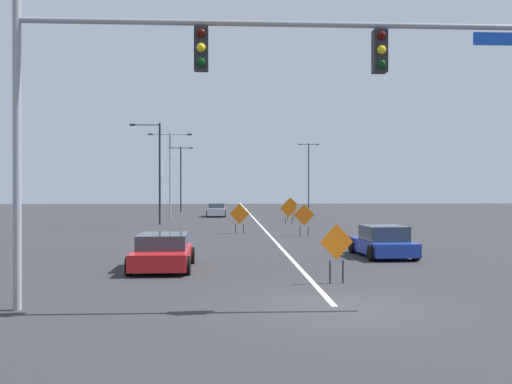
{
  "coord_description": "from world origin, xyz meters",
  "views": [
    {
      "loc": [
        -2.66,
        -13.76,
        2.91
      ],
      "look_at": [
        -0.83,
        21.6,
        2.7
      ],
      "focal_mm": 39.56,
      "sensor_mm": 36.0,
      "label": 1
    }
  ],
  "objects_px": {
    "street_lamp_near_right": "(157,168)",
    "construction_sign_median_near": "(239,215)",
    "street_lamp_mid_right": "(181,174)",
    "traffic_signal_assembly": "(200,78)",
    "car_silver_far": "(216,210)",
    "car_blue_distant": "(383,242)",
    "car_red_approaching": "(163,252)",
    "construction_sign_left_lane": "(290,206)",
    "construction_sign_left_shoulder": "(304,216)",
    "construction_sign_right_shoulder": "(289,209)",
    "street_lamp_mid_left": "(309,171)",
    "street_lamp_far_right": "(170,168)",
    "construction_sign_median_far": "(336,246)"
  },
  "relations": [
    {
      "from": "street_lamp_mid_right",
      "to": "construction_sign_median_far",
      "type": "bearing_deg",
      "value": -80.24
    },
    {
      "from": "construction_sign_right_shoulder",
      "to": "construction_sign_left_lane",
      "type": "relative_size",
      "value": 0.95
    },
    {
      "from": "construction_sign_right_shoulder",
      "to": "street_lamp_near_right",
      "type": "bearing_deg",
      "value": 176.89
    },
    {
      "from": "construction_sign_median_near",
      "to": "car_red_approaching",
      "type": "height_order",
      "value": "construction_sign_median_near"
    },
    {
      "from": "traffic_signal_assembly",
      "to": "street_lamp_near_right",
      "type": "distance_m",
      "value": 32.56
    },
    {
      "from": "street_lamp_mid_left",
      "to": "street_lamp_mid_right",
      "type": "bearing_deg",
      "value": -139.66
    },
    {
      "from": "street_lamp_mid_right",
      "to": "construction_sign_median_near",
      "type": "height_order",
      "value": "street_lamp_mid_right"
    },
    {
      "from": "traffic_signal_assembly",
      "to": "construction_sign_right_shoulder",
      "type": "height_order",
      "value": "traffic_signal_assembly"
    },
    {
      "from": "street_lamp_near_right",
      "to": "car_silver_far",
      "type": "bearing_deg",
      "value": 70.59
    },
    {
      "from": "construction_sign_right_shoulder",
      "to": "construction_sign_left_shoulder",
      "type": "distance_m",
      "value": 11.15
    },
    {
      "from": "street_lamp_near_right",
      "to": "construction_sign_left_shoulder",
      "type": "xyz_separation_m",
      "value": [
        10.34,
        -11.72,
        -3.36
      ]
    },
    {
      "from": "street_lamp_mid_right",
      "to": "construction_sign_right_shoulder",
      "type": "xyz_separation_m",
      "value": [
        10.64,
        -24.2,
        -3.49
      ]
    },
    {
      "from": "street_lamp_mid_right",
      "to": "street_lamp_near_right",
      "type": "relative_size",
      "value": 0.98
    },
    {
      "from": "construction_sign_median_near",
      "to": "street_lamp_mid_left",
      "type": "bearing_deg",
      "value": 76.48
    },
    {
      "from": "construction_sign_left_lane",
      "to": "car_red_approaching",
      "type": "relative_size",
      "value": 0.5
    },
    {
      "from": "construction_sign_left_lane",
      "to": "construction_sign_left_shoulder",
      "type": "height_order",
      "value": "construction_sign_left_lane"
    },
    {
      "from": "construction_sign_median_near",
      "to": "construction_sign_left_shoulder",
      "type": "height_order",
      "value": "construction_sign_left_shoulder"
    },
    {
      "from": "street_lamp_mid_right",
      "to": "street_lamp_near_right",
      "type": "height_order",
      "value": "street_lamp_near_right"
    },
    {
      "from": "street_lamp_mid_left",
      "to": "construction_sign_left_lane",
      "type": "relative_size",
      "value": 4.63
    },
    {
      "from": "construction_sign_left_lane",
      "to": "construction_sign_left_shoulder",
      "type": "relative_size",
      "value": 1.08
    },
    {
      "from": "street_lamp_mid_left",
      "to": "construction_sign_median_near",
      "type": "distance_m",
      "value": 49.72
    },
    {
      "from": "construction_sign_median_far",
      "to": "street_lamp_near_right",
      "type": "bearing_deg",
      "value": 107.34
    },
    {
      "from": "traffic_signal_assembly",
      "to": "car_red_approaching",
      "type": "xyz_separation_m",
      "value": [
        -1.66,
        6.83,
        -5.01
      ]
    },
    {
      "from": "construction_sign_left_lane",
      "to": "car_red_approaching",
      "type": "distance_m",
      "value": 32.33
    },
    {
      "from": "street_lamp_mid_left",
      "to": "street_lamp_mid_right",
      "type": "distance_m",
      "value": 23.69
    },
    {
      "from": "street_lamp_far_right",
      "to": "construction_sign_right_shoulder",
      "type": "distance_m",
      "value": 14.48
    },
    {
      "from": "street_lamp_mid_left",
      "to": "street_lamp_far_right",
      "type": "distance_m",
      "value": 35.12
    },
    {
      "from": "construction_sign_left_shoulder",
      "to": "car_silver_far",
      "type": "xyz_separation_m",
      "value": [
        -5.8,
        24.58,
        -0.58
      ]
    },
    {
      "from": "street_lamp_mid_left",
      "to": "street_lamp_near_right",
      "type": "relative_size",
      "value": 1.19
    },
    {
      "from": "street_lamp_mid_right",
      "to": "construction_sign_median_near",
      "type": "relative_size",
      "value": 4.16
    },
    {
      "from": "traffic_signal_assembly",
      "to": "street_lamp_mid_right",
      "type": "distance_m",
      "value": 56.02
    },
    {
      "from": "street_lamp_near_right",
      "to": "construction_sign_right_shoulder",
      "type": "bearing_deg",
      "value": -3.11
    },
    {
      "from": "car_blue_distant",
      "to": "construction_sign_median_near",
      "type": "bearing_deg",
      "value": 114.35
    },
    {
      "from": "traffic_signal_assembly",
      "to": "car_silver_far",
      "type": "relative_size",
      "value": 3.16
    },
    {
      "from": "street_lamp_near_right",
      "to": "construction_sign_left_lane",
      "type": "height_order",
      "value": "street_lamp_near_right"
    },
    {
      "from": "construction_sign_right_shoulder",
      "to": "car_blue_distant",
      "type": "xyz_separation_m",
      "value": [
        1.68,
        -21.55,
        -0.63
      ]
    },
    {
      "from": "street_lamp_mid_left",
      "to": "street_lamp_far_right",
      "type": "relative_size",
      "value": 1.18
    },
    {
      "from": "traffic_signal_assembly",
      "to": "street_lamp_mid_left",
      "type": "distance_m",
      "value": 72.3
    },
    {
      "from": "street_lamp_near_right",
      "to": "construction_sign_median_near",
      "type": "distance_m",
      "value": 11.73
    },
    {
      "from": "street_lamp_mid_left",
      "to": "car_silver_far",
      "type": "xyz_separation_m",
      "value": [
        -13.49,
        -26.09,
        -5.0
      ]
    },
    {
      "from": "car_red_approaching",
      "to": "car_silver_far",
      "type": "bearing_deg",
      "value": 88.15
    },
    {
      "from": "construction_sign_median_far",
      "to": "construction_sign_left_lane",
      "type": "xyz_separation_m",
      "value": [
        2.51,
        34.71,
        0.18
      ]
    },
    {
      "from": "street_lamp_near_right",
      "to": "construction_sign_median_near",
      "type": "xyz_separation_m",
      "value": [
        6.44,
        -9.2,
        -3.38
      ]
    },
    {
      "from": "street_lamp_mid_right",
      "to": "car_blue_distant",
      "type": "bearing_deg",
      "value": -74.93
    },
    {
      "from": "construction_sign_median_far",
      "to": "car_silver_far",
      "type": "distance_m",
      "value": 41.88
    },
    {
      "from": "traffic_signal_assembly",
      "to": "street_lamp_mid_right",
      "type": "bearing_deg",
      "value": 95.11
    },
    {
      "from": "traffic_signal_assembly",
      "to": "street_lamp_mid_right",
      "type": "xyz_separation_m",
      "value": [
        -4.99,
        55.79,
        -0.88
      ]
    },
    {
      "from": "traffic_signal_assembly",
      "to": "car_blue_distant",
      "type": "relative_size",
      "value": 3.21
    },
    {
      "from": "car_silver_far",
      "to": "construction_sign_median_near",
      "type": "bearing_deg",
      "value": -85.04
    },
    {
      "from": "street_lamp_near_right",
      "to": "car_silver_far",
      "type": "xyz_separation_m",
      "value": [
        4.53,
        12.86,
        -3.94
      ]
    }
  ]
}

